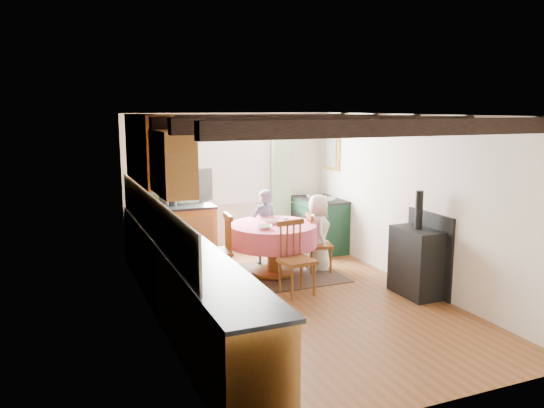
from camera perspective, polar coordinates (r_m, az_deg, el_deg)
name	(u,v)px	position (r m, az deg, el deg)	size (l,w,h in m)	color
floor	(295,300)	(7.20, 2.49, -10.10)	(3.60, 5.50, 0.00)	brown
ceiling	(297,115)	(6.76, 2.65, 9.38)	(3.60, 5.50, 0.00)	white
wall_back	(229,183)	(9.40, -4.59, 2.23)	(3.60, 0.00, 2.40)	silver
wall_front	(441,269)	(4.61, 17.37, -6.57)	(3.60, 0.00, 2.40)	silver
wall_left	(154,222)	(6.34, -12.34, -1.83)	(0.00, 5.50, 2.40)	silver
wall_right	(413,201)	(7.80, 14.62, 0.30)	(0.00, 5.50, 2.40)	silver
beam_a	(392,128)	(5.02, 12.52, 7.87)	(3.60, 0.16, 0.16)	black
beam_b	(337,124)	(5.87, 6.86, 8.33)	(3.60, 0.16, 0.16)	black
beam_c	(297,122)	(6.76, 2.64, 8.61)	(3.60, 0.16, 0.16)	black
beam_d	(267,120)	(7.67, -0.58, 8.80)	(3.60, 0.16, 0.16)	black
beam_e	(243,119)	(8.61, -3.12, 8.93)	(3.60, 0.16, 0.16)	black
splash_left	(151,217)	(6.63, -12.64, -1.32)	(0.02, 4.50, 0.55)	beige
splash_back	(172,186)	(9.13, -10.52, 1.85)	(1.40, 0.02, 0.55)	beige
base_cabinet_left	(182,282)	(6.59, -9.49, -8.12)	(0.60, 5.30, 0.88)	#A25E22
base_cabinet_back	(174,235)	(8.99, -10.30, -3.20)	(1.30, 0.60, 0.88)	#A25E22
worktop_left	(182,244)	(6.47, -9.44, -4.22)	(0.64, 5.30, 0.04)	black
worktop_back	(173,207)	(8.88, -10.36, -0.34)	(1.30, 0.64, 0.04)	black
wall_cabinet_glass	(148,148)	(7.43, -12.95, 5.73)	(0.34, 1.80, 0.90)	#A25E22
wall_cabinet_solid	(172,163)	(5.97, -10.46, 4.32)	(0.34, 0.90, 0.70)	#A25E22
window_frame	(234,160)	(9.38, -4.01, 4.67)	(1.34, 0.03, 1.54)	white
window_pane	(234,160)	(9.38, -4.02, 4.68)	(1.20, 0.01, 1.40)	white
curtain_left	(188,192)	(9.12, -8.86, 1.26)	(0.35, 0.10, 2.10)	#9CC391
curtain_right	(281,186)	(9.66, 0.97, 1.87)	(0.35, 0.10, 2.10)	#9CC391
curtain_rod	(235,125)	(9.26, -3.88, 8.33)	(0.03, 0.03, 2.00)	black
wall_picture	(332,153)	(9.64, 6.31, 5.38)	(0.04, 0.50, 0.60)	gold
wall_plate	(285,152)	(9.70, 1.36, 5.47)	(0.30, 0.30, 0.02)	silver
rug	(273,275)	(8.20, 0.10, -7.49)	(1.93, 1.50, 0.01)	#301E16
dining_table	(273,250)	(8.09, 0.10, -4.87)	(1.30, 1.30, 0.79)	#CC5F7F
chair_near	(297,258)	(7.28, 2.65, -5.74)	(0.43, 0.45, 1.00)	brown
chair_left	(216,250)	(7.72, -5.90, -4.80)	(0.43, 0.45, 1.01)	brown
chair_right	(319,243)	(8.31, 4.99, -4.09)	(0.39, 0.41, 0.90)	brown
aga_range	(320,224)	(9.55, 5.04, -2.10)	(0.66, 1.02, 0.94)	black
cast_iron_stove	(417,244)	(7.44, 15.07, -4.05)	(0.43, 0.71, 1.42)	black
child_far	(264,227)	(8.65, -0.81, -2.42)	(0.44, 0.29, 1.22)	#545771
child_right	(318,232)	(8.39, 4.88, -2.99)	(0.58, 0.37, 1.18)	beige
bowl_a	(265,227)	(7.67, -0.80, -2.47)	(0.22, 0.22, 0.05)	silver
bowl_b	(271,222)	(8.03, -0.11, -1.87)	(0.20, 0.20, 0.06)	silver
cup	(286,221)	(8.02, 1.52, -1.81)	(0.09, 0.09, 0.08)	silver
canister_tall	(164,199)	(8.83, -11.30, 0.56)	(0.15, 0.15, 0.26)	#262628
canister_wide	(171,199)	(8.92, -10.56, 0.53)	(0.19, 0.19, 0.21)	#262628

